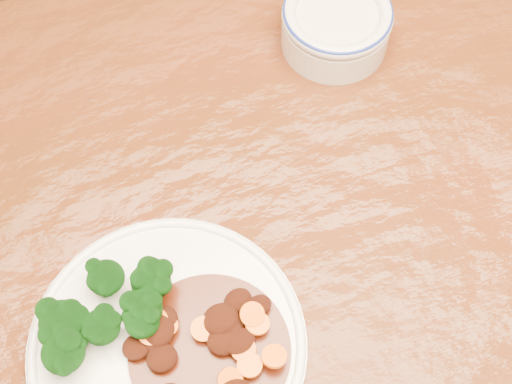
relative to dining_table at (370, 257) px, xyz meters
name	(u,v)px	position (x,y,z in m)	size (l,w,h in m)	color
dining_table	(370,257)	(0.00, 0.00, 0.00)	(1.55, 0.99, 0.75)	#54210E
dinner_plate	(167,345)	(-0.25, -0.03, 0.09)	(0.27, 0.27, 0.02)	white
broccoli_florets	(105,314)	(-0.29, 0.01, 0.12)	(0.13, 0.09, 0.05)	#6A914B
mince_stew	(206,352)	(-0.22, -0.05, 0.10)	(0.15, 0.15, 0.03)	#3F1606
dip_bowl	(336,24)	(0.07, 0.24, 0.11)	(0.13, 0.13, 0.06)	beige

